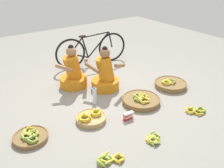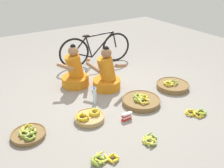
% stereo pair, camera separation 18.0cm
% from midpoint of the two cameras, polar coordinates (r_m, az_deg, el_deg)
% --- Properties ---
extents(ground_plane, '(10.00, 10.00, 0.00)m').
position_cam_midpoint_polar(ground_plane, '(4.40, -0.22, -3.08)').
color(ground_plane, gray).
extents(vendor_woman_front, '(0.69, 0.55, 0.83)m').
position_cam_midpoint_polar(vendor_woman_front, '(4.60, -0.13, 2.03)').
color(vendor_woman_front, orange).
rests_on(vendor_woman_front, ground).
extents(vendor_woman_behind, '(0.75, 0.52, 0.83)m').
position_cam_midpoint_polar(vendor_woman_behind, '(4.75, -7.47, 2.64)').
color(vendor_woman_behind, orange).
rests_on(vendor_woman_behind, ground).
extents(bicycle_leaning, '(1.69, 0.28, 0.73)m').
position_cam_midpoint_polar(bicycle_leaning, '(5.69, -2.88, 7.95)').
color(bicycle_leaning, black).
rests_on(bicycle_leaning, ground).
extents(banana_basket_back_left, '(0.65, 0.65, 0.16)m').
position_cam_midpoint_polar(banana_basket_back_left, '(4.24, 7.94, -3.83)').
color(banana_basket_back_left, brown).
rests_on(banana_basket_back_left, ground).
extents(banana_basket_front_center, '(0.48, 0.48, 0.13)m').
position_cam_midpoint_polar(banana_basket_front_center, '(3.63, -17.32, -10.98)').
color(banana_basket_front_center, brown).
rests_on(banana_basket_front_center, ground).
extents(banana_basket_mid_left, '(0.46, 0.46, 0.15)m').
position_cam_midpoint_polar(banana_basket_mid_left, '(3.80, -3.88, -7.65)').
color(banana_basket_mid_left, tan).
rests_on(banana_basket_mid_left, ground).
extents(banana_basket_back_center, '(0.61, 0.61, 0.16)m').
position_cam_midpoint_polar(banana_basket_back_center, '(4.85, 14.80, -0.32)').
color(banana_basket_back_center, brown).
rests_on(banana_basket_back_center, ground).
extents(loose_bananas_front_right, '(0.36, 0.27, 0.09)m').
position_cam_midpoint_polar(loose_bananas_front_right, '(3.13, -0.36, -16.94)').
color(loose_bananas_front_right, gold).
rests_on(loose_bananas_front_right, ground).
extents(loose_bananas_front_left, '(0.35, 0.29, 0.09)m').
position_cam_midpoint_polar(loose_bananas_front_left, '(4.18, 20.03, -6.26)').
color(loose_bananas_front_left, olive).
rests_on(loose_bananas_front_left, ground).
extents(loose_bananas_back_right, '(0.26, 0.26, 0.08)m').
position_cam_midpoint_polar(loose_bananas_back_right, '(3.45, 10.18, -12.65)').
color(loose_bananas_back_right, '#9EB747').
rests_on(loose_bananas_back_right, ground).
extents(water_bottle, '(0.07, 0.07, 0.31)m').
position_cam_midpoint_polar(water_bottle, '(4.16, -2.80, -2.68)').
color(water_bottle, silver).
rests_on(water_bottle, ground).
extents(packet_carton_stack, '(0.18, 0.07, 0.12)m').
position_cam_midpoint_polar(packet_carton_stack, '(3.81, 4.78, -7.41)').
color(packet_carton_stack, red).
rests_on(packet_carton_stack, ground).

